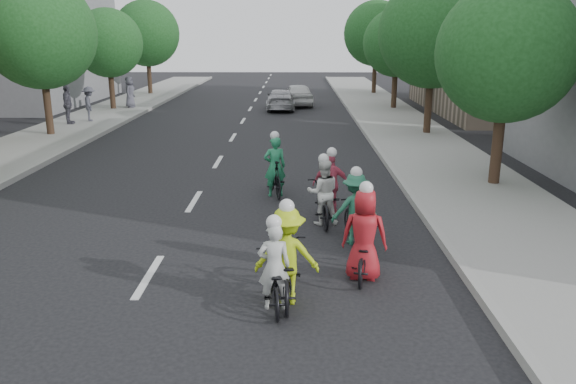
{
  "coord_description": "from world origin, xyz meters",
  "views": [
    {
      "loc": [
        2.8,
        -9.86,
        4.47
      ],
      "look_at": [
        2.64,
        2.45,
        1.0
      ],
      "focal_mm": 35.0,
      "sensor_mm": 36.0,
      "label": 1
    }
  ],
  "objects_px": {
    "cyclist_1": "(275,173)",
    "cyclist_6": "(323,199)",
    "cyclist_4": "(331,189)",
    "follow_car_trail": "(298,95)",
    "cyclist_5": "(364,244)",
    "follow_car_lead": "(281,100)",
    "cyclist_3": "(355,214)",
    "spectator_0": "(89,104)",
    "cyclist_0": "(274,277)",
    "cyclist_2": "(287,264)",
    "spectator_2": "(130,92)",
    "spectator_1": "(68,104)"
  },
  "relations": [
    {
      "from": "cyclist_5",
      "to": "follow_car_lead",
      "type": "height_order",
      "value": "cyclist_5"
    },
    {
      "from": "cyclist_0",
      "to": "follow_car_trail",
      "type": "height_order",
      "value": "cyclist_0"
    },
    {
      "from": "cyclist_2",
      "to": "follow_car_trail",
      "type": "bearing_deg",
      "value": -90.59
    },
    {
      "from": "cyclist_1",
      "to": "cyclist_6",
      "type": "xyz_separation_m",
      "value": [
        1.25,
        -2.46,
        -0.03
      ]
    },
    {
      "from": "cyclist_0",
      "to": "cyclist_3",
      "type": "xyz_separation_m",
      "value": [
        1.65,
        3.04,
        0.14
      ]
    },
    {
      "from": "cyclist_5",
      "to": "follow_car_lead",
      "type": "bearing_deg",
      "value": -74.01
    },
    {
      "from": "cyclist_3",
      "to": "cyclist_4",
      "type": "xyz_separation_m",
      "value": [
        -0.4,
        2.11,
        -0.03
      ]
    },
    {
      "from": "follow_car_lead",
      "to": "follow_car_trail",
      "type": "xyz_separation_m",
      "value": [
        1.03,
        2.08,
        0.09
      ]
    },
    {
      "from": "cyclist_1",
      "to": "cyclist_6",
      "type": "height_order",
      "value": "cyclist_1"
    },
    {
      "from": "spectator_0",
      "to": "spectator_2",
      "type": "height_order",
      "value": "spectator_2"
    },
    {
      "from": "cyclist_6",
      "to": "spectator_2",
      "type": "xyz_separation_m",
      "value": [
        -10.76,
        21.26,
        0.45
      ]
    },
    {
      "from": "follow_car_lead",
      "to": "spectator_1",
      "type": "relative_size",
      "value": 2.21
    },
    {
      "from": "follow_car_lead",
      "to": "spectator_2",
      "type": "height_order",
      "value": "spectator_2"
    },
    {
      "from": "cyclist_5",
      "to": "spectator_2",
      "type": "xyz_separation_m",
      "value": [
        -11.37,
        24.44,
        0.41
      ]
    },
    {
      "from": "cyclist_1",
      "to": "follow_car_trail",
      "type": "xyz_separation_m",
      "value": [
        0.72,
        21.06,
        0.06
      ]
    },
    {
      "from": "cyclist_6",
      "to": "spectator_0",
      "type": "xyz_separation_m",
      "value": [
        -11.24,
        15.7,
        0.41
      ]
    },
    {
      "from": "cyclist_5",
      "to": "cyclist_0",
      "type": "bearing_deg",
      "value": 47.29
    },
    {
      "from": "cyclist_1",
      "to": "cyclist_4",
      "type": "distance_m",
      "value": 2.26
    },
    {
      "from": "cyclist_0",
      "to": "spectator_2",
      "type": "distance_m",
      "value": 27.43
    },
    {
      "from": "cyclist_1",
      "to": "cyclist_6",
      "type": "relative_size",
      "value": 0.97
    },
    {
      "from": "cyclist_5",
      "to": "spectator_0",
      "type": "xyz_separation_m",
      "value": [
        -11.86,
        18.88,
        0.36
      ]
    },
    {
      "from": "cyclist_1",
      "to": "cyclist_4",
      "type": "bearing_deg",
      "value": 119.67
    },
    {
      "from": "cyclist_0",
      "to": "cyclist_5",
      "type": "bearing_deg",
      "value": -148.48
    },
    {
      "from": "cyclist_4",
      "to": "follow_car_lead",
      "type": "distance_m",
      "value": 20.76
    },
    {
      "from": "spectator_1",
      "to": "spectator_2",
      "type": "bearing_deg",
      "value": -18.26
    },
    {
      "from": "cyclist_3",
      "to": "spectator_2",
      "type": "distance_m",
      "value": 25.32
    },
    {
      "from": "cyclist_0",
      "to": "spectator_0",
      "type": "relative_size",
      "value": 0.99
    },
    {
      "from": "cyclist_5",
      "to": "follow_car_trail",
      "type": "bearing_deg",
      "value": -76.61
    },
    {
      "from": "follow_car_trail",
      "to": "spectator_2",
      "type": "distance_m",
      "value": 10.48
    },
    {
      "from": "cyclist_0",
      "to": "follow_car_lead",
      "type": "height_order",
      "value": "cyclist_0"
    },
    {
      "from": "spectator_0",
      "to": "follow_car_trail",
      "type": "bearing_deg",
      "value": -74.84
    },
    {
      "from": "cyclist_6",
      "to": "follow_car_trail",
      "type": "xyz_separation_m",
      "value": [
        -0.53,
        23.53,
        0.09
      ]
    },
    {
      "from": "cyclist_4",
      "to": "cyclist_5",
      "type": "relative_size",
      "value": 0.94
    },
    {
      "from": "cyclist_5",
      "to": "spectator_0",
      "type": "relative_size",
      "value": 1.09
    },
    {
      "from": "cyclist_4",
      "to": "follow_car_trail",
      "type": "bearing_deg",
      "value": -82.95
    },
    {
      "from": "cyclist_3",
      "to": "follow_car_lead",
      "type": "height_order",
      "value": "cyclist_3"
    },
    {
      "from": "cyclist_4",
      "to": "spectator_0",
      "type": "height_order",
      "value": "spectator_0"
    },
    {
      "from": "cyclist_2",
      "to": "cyclist_5",
      "type": "bearing_deg",
      "value": -145.32
    },
    {
      "from": "cyclist_3",
      "to": "spectator_0",
      "type": "height_order",
      "value": "spectator_0"
    },
    {
      "from": "follow_car_trail",
      "to": "cyclist_2",
      "type": "bearing_deg",
      "value": 81.84
    },
    {
      "from": "cyclist_4",
      "to": "spectator_2",
      "type": "bearing_deg",
      "value": -56.66
    },
    {
      "from": "cyclist_6",
      "to": "spectator_0",
      "type": "distance_m",
      "value": 19.32
    },
    {
      "from": "cyclist_1",
      "to": "spectator_2",
      "type": "distance_m",
      "value": 21.07
    },
    {
      "from": "cyclist_2",
      "to": "cyclist_4",
      "type": "bearing_deg",
      "value": -102.03
    },
    {
      "from": "cyclist_0",
      "to": "follow_car_trail",
      "type": "distance_m",
      "value": 27.91
    },
    {
      "from": "cyclist_5",
      "to": "follow_car_trail",
      "type": "height_order",
      "value": "cyclist_5"
    },
    {
      "from": "cyclist_0",
      "to": "cyclist_4",
      "type": "xyz_separation_m",
      "value": [
        1.26,
        5.14,
        0.11
      ]
    },
    {
      "from": "cyclist_6",
      "to": "cyclist_0",
      "type": "bearing_deg",
      "value": 73.0
    },
    {
      "from": "cyclist_2",
      "to": "follow_car_trail",
      "type": "height_order",
      "value": "cyclist_2"
    },
    {
      "from": "cyclist_2",
      "to": "cyclist_0",
      "type": "bearing_deg",
      "value": 46.26
    }
  ]
}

